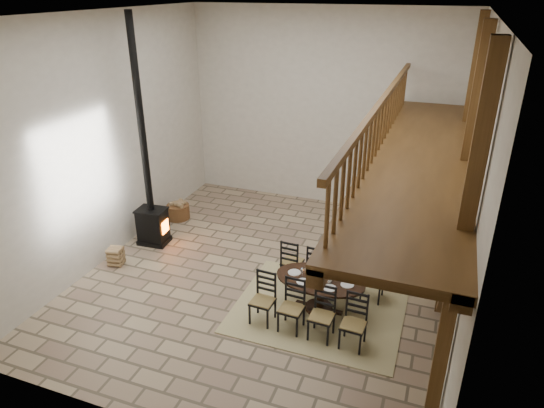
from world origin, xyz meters
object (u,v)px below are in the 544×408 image
(dining_table, at_px, (319,294))
(log_stack, at_px, (116,256))
(wood_stove, at_px, (150,198))
(log_basket, at_px, (178,211))

(dining_table, xyz_separation_m, log_stack, (-4.44, 0.03, -0.15))
(wood_stove, height_order, log_stack, wood_stove)
(log_basket, height_order, log_stack, log_basket)
(dining_table, xyz_separation_m, wood_stove, (-4.22, 1.13, 0.78))
(log_basket, bearing_deg, wood_stove, -84.33)
(wood_stove, height_order, log_basket, wood_stove)
(dining_table, bearing_deg, log_basket, 153.74)
(log_stack, bearing_deg, wood_stove, 78.44)
(dining_table, distance_m, log_basket, 4.98)
(wood_stove, bearing_deg, log_basket, 91.21)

